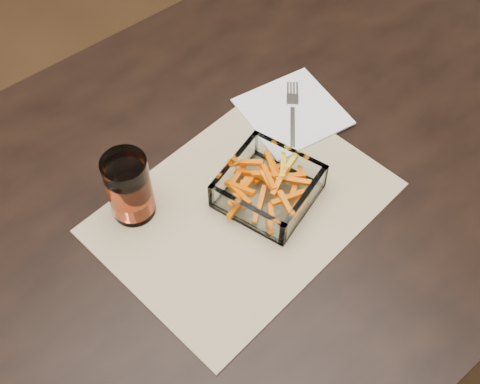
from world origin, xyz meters
The scene contains 6 objects.
dining_table centered at (0.00, 0.00, 0.66)m, with size 1.60×0.90×0.75m.
placemat centered at (-0.04, -0.05, 0.75)m, with size 0.45×0.33×0.00m, color tan.
glass_bowl centered at (0.01, -0.06, 0.78)m, with size 0.18×0.18×0.05m.
tumbler centered at (-0.18, 0.06, 0.81)m, with size 0.07×0.07×0.12m.
napkin centered at (0.16, 0.06, 0.76)m, with size 0.17×0.17×0.00m, color white.
fork centered at (0.16, 0.06, 0.76)m, with size 0.12×0.13×0.00m.
Camera 1 is at (-0.39, -0.46, 1.56)m, focal length 45.00 mm.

